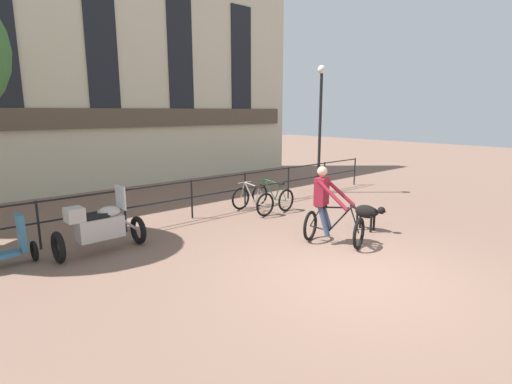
% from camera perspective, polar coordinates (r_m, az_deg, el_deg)
% --- Properties ---
extents(ground_plane, '(60.00, 60.00, 0.00)m').
position_cam_1_polar(ground_plane, '(7.40, 13.77, -11.60)').
color(ground_plane, '#7A5B4C').
extents(canal_railing, '(15.05, 0.05, 1.05)m').
position_cam_1_polar(canal_railing, '(10.84, -9.19, -0.08)').
color(canal_railing, black).
rests_on(canal_railing, ground_plane).
extents(building_facade, '(18.00, 0.72, 8.91)m').
position_cam_1_polar(building_facade, '(15.90, -21.46, 16.45)').
color(building_facade, beige).
rests_on(building_facade, ground_plane).
extents(cyclist_with_bike, '(1.00, 1.32, 1.70)m').
position_cam_1_polar(cyclist_with_bike, '(8.78, 10.31, -2.50)').
color(cyclist_with_bike, black).
rests_on(cyclist_with_bike, ground_plane).
extents(dog, '(0.36, 0.94, 0.64)m').
position_cam_1_polar(dog, '(10.03, 15.69, -2.81)').
color(dog, black).
rests_on(dog, ground_plane).
extents(parked_motorcycle, '(1.77, 0.65, 1.35)m').
position_cam_1_polar(parked_motorcycle, '(8.72, -21.49, -4.61)').
color(parked_motorcycle, black).
rests_on(parked_motorcycle, ground_plane).
extents(parked_bicycle_near_lamp, '(0.67, 1.12, 0.86)m').
position_cam_1_polar(parked_bicycle_near_lamp, '(11.34, -0.49, -1.23)').
color(parked_bicycle_near_lamp, black).
rests_on(parked_bicycle_near_lamp, ground_plane).
extents(parked_bicycle_mid_left, '(0.74, 1.16, 0.86)m').
position_cam_1_polar(parked_bicycle_mid_left, '(11.87, 2.39, -0.67)').
color(parked_bicycle_mid_left, black).
rests_on(parked_bicycle_mid_left, ground_plane).
extents(street_lamp, '(0.28, 0.28, 4.37)m').
position_cam_1_polar(street_lamp, '(14.15, 9.14, 9.72)').
color(street_lamp, black).
rests_on(street_lamp, ground_plane).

